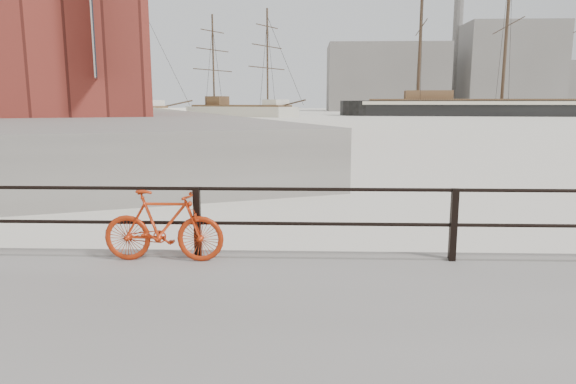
% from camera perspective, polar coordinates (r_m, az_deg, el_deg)
% --- Properties ---
extents(ground, '(400.00, 400.00, 0.00)m').
position_cam_1_polar(ground, '(7.69, 17.26, -9.42)').
color(ground, white).
rests_on(ground, ground).
extents(far_quay, '(78.44, 148.07, 1.80)m').
position_cam_1_polar(far_quay, '(87.67, -23.92, 8.09)').
color(far_quay, gray).
rests_on(far_quay, ground).
extents(guardrail, '(28.00, 0.10, 1.00)m').
position_cam_1_polar(guardrail, '(7.32, 17.91, -3.51)').
color(guardrail, black).
rests_on(guardrail, promenade).
extents(bicycle, '(1.64, 0.27, 0.98)m').
position_cam_1_polar(bicycle, '(7.15, -13.67, -3.68)').
color(bicycle, '#AF2A0B').
rests_on(bicycle, promenade).
extents(barque_black, '(66.77, 28.83, 36.28)m').
position_cam_1_polar(barque_black, '(101.15, 22.55, 7.82)').
color(barque_black, black).
rests_on(barque_black, ground).
extents(schooner_mid, '(27.19, 21.53, 18.45)m').
position_cam_1_polar(schooner_mid, '(90.61, -5.32, 8.36)').
color(schooner_mid, beige).
rests_on(schooner_mid, ground).
extents(schooner_left, '(29.38, 20.22, 20.17)m').
position_cam_1_polar(schooner_left, '(85.97, -19.81, 7.74)').
color(schooner_left, silver).
rests_on(schooner_left, ground).
extents(workboat_far, '(9.87, 9.44, 7.00)m').
position_cam_1_polar(workboat_far, '(58.08, -28.06, 6.36)').
color(workboat_far, black).
rests_on(workboat_far, ground).
extents(apartment_cream, '(24.16, 21.40, 21.20)m').
position_cam_1_polar(apartment_cream, '(78.47, -26.53, 16.22)').
color(apartment_cream, beige).
rests_on(apartment_cream, far_quay).
extents(apartment_grey, '(26.02, 22.15, 23.20)m').
position_cam_1_polar(apartment_grey, '(100.36, -25.17, 15.31)').
color(apartment_grey, '#969692').
rests_on(apartment_grey, far_quay).
extents(apartment_brick, '(27.87, 22.90, 21.20)m').
position_cam_1_polar(apartment_brick, '(123.11, -24.21, 13.75)').
color(apartment_brick, brown).
rests_on(apartment_brick, far_quay).
extents(industrial_west, '(32.00, 18.00, 18.00)m').
position_cam_1_polar(industrial_west, '(148.77, 10.77, 12.32)').
color(industrial_west, gray).
rests_on(industrial_west, ground).
extents(industrial_mid, '(26.00, 20.00, 24.00)m').
position_cam_1_polar(industrial_mid, '(162.61, 23.12, 12.55)').
color(industrial_mid, gray).
rests_on(industrial_mid, ground).
extents(smokestack, '(2.80, 2.80, 44.00)m').
position_cam_1_polar(smokestack, '(164.20, 18.31, 16.32)').
color(smokestack, gray).
rests_on(smokestack, ground).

